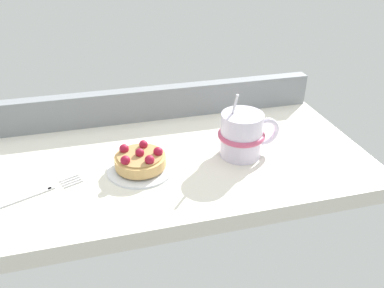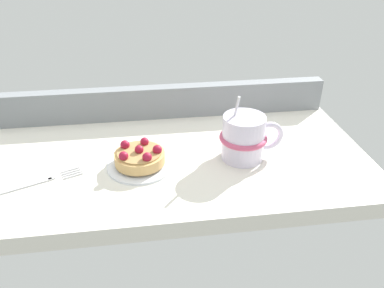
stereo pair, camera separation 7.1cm
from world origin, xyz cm
name	(u,v)px [view 2 (the right image)]	position (x,y,z in cm)	size (l,w,h in cm)	color
ground_plane	(170,163)	(0.00, 0.00, -1.59)	(76.33, 38.35, 3.19)	silver
window_rail_back	(163,102)	(0.00, 17.66, 3.65)	(74.80, 3.04, 7.29)	gray
dessert_plate	(140,164)	(-5.74, -2.76, 0.42)	(12.33, 12.33, 0.89)	silver
raspberry_tart	(140,156)	(-5.74, -2.76, 2.20)	(9.27, 9.27, 3.57)	tan
coffee_mug	(245,138)	(13.92, -2.38, 4.35)	(12.29, 9.03, 12.84)	silver
dessert_fork	(35,183)	(-23.96, -5.97, 0.30)	(16.10, 7.80, 0.60)	silver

